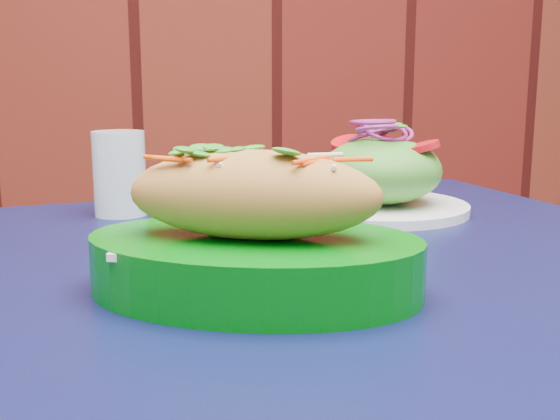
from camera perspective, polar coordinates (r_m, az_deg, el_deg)
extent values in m
cube|color=black|center=(0.70, 4.92, -5.06)|extent=(0.94, 0.94, 0.03)
cylinder|color=black|center=(1.26, 11.89, -15.94)|extent=(0.04, 0.04, 0.72)
cube|color=white|center=(0.57, -2.14, -2.61)|extent=(0.23, 0.16, 0.01)
ellipsoid|color=#BD813C|center=(0.57, -2.16, 1.26)|extent=(0.23, 0.15, 0.07)
cylinder|color=white|center=(0.93, 8.15, 0.20)|extent=(0.23, 0.23, 0.01)
ellipsoid|color=#4C992D|center=(0.92, 8.24, 3.20)|extent=(0.16, 0.16, 0.09)
cylinder|color=red|center=(0.90, 11.45, 5.35)|extent=(0.05, 0.05, 0.01)
cylinder|color=red|center=(0.93, 5.58, 5.73)|extent=(0.05, 0.05, 0.01)
cylinder|color=red|center=(0.96, 7.45, 5.83)|extent=(0.05, 0.05, 0.01)
torus|color=#8C1E6B|center=(0.91, 8.32, 6.18)|extent=(0.06, 0.06, 0.01)
torus|color=#8C1E6B|center=(0.91, 8.33, 6.43)|extent=(0.06, 0.06, 0.01)
torus|color=#8C1E6B|center=(0.91, 8.33, 6.68)|extent=(0.06, 0.06, 0.01)
torus|color=#8C1E6B|center=(0.91, 8.34, 6.93)|extent=(0.06, 0.06, 0.01)
torus|color=#8C1E6B|center=(0.91, 8.35, 7.18)|extent=(0.06, 0.06, 0.01)
torus|color=#8C1E6B|center=(0.91, 8.36, 7.43)|extent=(0.06, 0.06, 0.01)
cylinder|color=silver|center=(0.91, -12.91, 2.91)|extent=(0.07, 0.07, 0.11)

